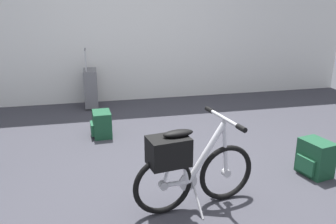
{
  "coord_description": "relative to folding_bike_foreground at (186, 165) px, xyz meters",
  "views": [
    {
      "loc": [
        -0.6,
        -2.62,
        1.46
      ],
      "look_at": [
        0.05,
        0.17,
        0.55
      ],
      "focal_mm": 37.69,
      "sensor_mm": 36.0,
      "label": 1
    }
  ],
  "objects": [
    {
      "name": "ground_plane",
      "position": [
        -0.04,
        0.44,
        -0.34
      ],
      "size": [
        7.08,
        7.08,
        0.0
      ],
      "primitive_type": "plane",
      "color": "#38383F"
    },
    {
      "name": "back_wall",
      "position": [
        -0.04,
        3.1,
        0.97
      ],
      "size": [
        7.08,
        0.1,
        2.62
      ],
      "primitive_type": "cube",
      "color": "white",
      "rests_on": "ground_plane"
    },
    {
      "name": "folding_bike_foreground",
      "position": [
        0.0,
        0.0,
        0.0
      ],
      "size": [
        0.95,
        0.53,
        0.68
      ],
      "color": "black",
      "rests_on": "ground_plane"
    },
    {
      "name": "rolling_suitcase",
      "position": [
        -0.61,
        2.79,
        -0.06
      ],
      "size": [
        0.19,
        0.36,
        0.83
      ],
      "color": "slate",
      "rests_on": "ground_plane"
    },
    {
      "name": "backpack_on_floor",
      "position": [
        1.24,
        0.26,
        -0.19
      ],
      "size": [
        0.27,
        0.31,
        0.31
      ],
      "color": "#19472D",
      "rests_on": "ground_plane"
    },
    {
      "name": "handbag_on_floor",
      "position": [
        -0.53,
        1.6,
        -0.2
      ],
      "size": [
        0.23,
        0.28,
        0.28
      ],
      "color": "#19472D",
      "rests_on": "ground_plane"
    }
  ]
}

